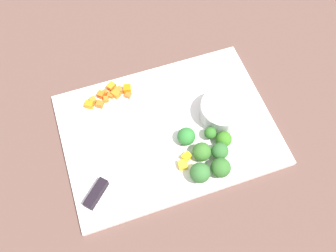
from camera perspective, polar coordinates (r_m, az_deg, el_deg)
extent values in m
plane|color=brown|center=(0.79, 0.00, -0.74)|extent=(4.00, 4.00, 0.00)
cube|color=white|center=(0.78, 0.00, -0.54)|extent=(0.45, 0.33, 0.01)
cylinder|color=#BBB7BC|center=(0.78, 8.69, 2.39)|extent=(0.10, 0.10, 0.04)
cube|color=silver|center=(0.79, -3.08, 2.04)|extent=(0.15, 0.14, 0.00)
cube|color=black|center=(0.72, -11.41, -10.55)|extent=(0.06, 0.06, 0.02)
cube|color=orange|center=(0.83, -7.87, 5.66)|extent=(0.02, 0.02, 0.01)
cube|color=orange|center=(0.82, -10.67, 4.93)|extent=(0.02, 0.02, 0.02)
cube|color=orange|center=(0.82, -11.90, 4.05)|extent=(0.02, 0.02, 0.01)
cube|color=orange|center=(0.82, -6.40, 4.99)|extent=(0.02, 0.02, 0.01)
cube|color=orange|center=(0.82, -9.17, 4.88)|extent=(0.02, 0.02, 0.01)
cube|color=orange|center=(0.82, -12.49, 3.34)|extent=(0.02, 0.02, 0.01)
cube|color=orange|center=(0.81, -10.84, 3.44)|extent=(0.02, 0.02, 0.02)
cube|color=orange|center=(0.83, -10.03, 5.32)|extent=(0.01, 0.01, 0.01)
cube|color=orange|center=(0.82, -8.34, 5.08)|extent=(0.02, 0.02, 0.01)
cube|color=orange|center=(0.83, -9.04, 6.22)|extent=(0.02, 0.02, 0.02)
cube|color=orange|center=(0.82, -6.53, 5.89)|extent=(0.02, 0.02, 0.02)
cube|color=orange|center=(0.82, -9.87, 4.22)|extent=(0.01, 0.01, 0.01)
cube|color=yellow|center=(0.73, 2.36, -6.24)|extent=(0.02, 0.02, 0.01)
cube|color=yellow|center=(0.74, 2.98, -4.98)|extent=(0.02, 0.02, 0.02)
cylinder|color=#87B263|center=(0.75, 5.34, -4.61)|extent=(0.01, 0.01, 0.01)
sphere|color=#386F28|center=(0.73, 5.44, -4.14)|extent=(0.04, 0.04, 0.04)
cylinder|color=#8AC268|center=(0.73, 5.04, -7.95)|extent=(0.01, 0.01, 0.01)
sphere|color=#356C31|center=(0.71, 5.16, -7.45)|extent=(0.04, 0.04, 0.04)
cylinder|color=#85BB54|center=(0.77, 6.69, -1.56)|extent=(0.01, 0.01, 0.01)
sphere|color=#316F26|center=(0.75, 6.79, -1.11)|extent=(0.03, 0.03, 0.03)
cylinder|color=#8DBC65|center=(0.75, 8.14, -4.51)|extent=(0.01, 0.01, 0.02)
sphere|color=#32692E|center=(0.73, 8.31, -3.97)|extent=(0.04, 0.04, 0.04)
cylinder|color=#80B560|center=(0.76, 2.90, -2.17)|extent=(0.01, 0.01, 0.01)
sphere|color=#307B33|center=(0.75, 2.95, -1.67)|extent=(0.04, 0.04, 0.04)
cylinder|color=#96C35F|center=(0.74, 8.26, -7.08)|extent=(0.01, 0.01, 0.01)
sphere|color=#336A2A|center=(0.72, 8.42, -6.62)|extent=(0.04, 0.04, 0.04)
cylinder|color=#8AC266|center=(0.77, 8.79, -2.55)|extent=(0.01, 0.01, 0.01)
sphere|color=#38781F|center=(0.75, 8.93, -2.10)|extent=(0.03, 0.03, 0.03)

